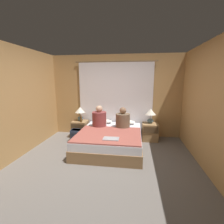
% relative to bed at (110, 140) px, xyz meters
% --- Properties ---
extents(ground_plane, '(16.00, 16.00, 0.00)m').
position_rel_bed_xyz_m(ground_plane, '(0.00, -0.99, -0.22)').
color(ground_plane, '#66605B').
extents(wall_back, '(4.08, 0.06, 2.50)m').
position_rel_bed_xyz_m(wall_back, '(0.00, 1.08, 1.03)').
color(wall_back, tan).
rests_on(wall_back, ground_plane).
extents(wall_left, '(0.06, 4.18, 2.50)m').
position_rel_bed_xyz_m(wall_left, '(-2.01, -0.99, 1.03)').
color(wall_left, tan).
rests_on(wall_left, ground_plane).
extents(wall_right, '(0.06, 4.18, 2.50)m').
position_rel_bed_xyz_m(wall_right, '(2.01, -0.99, 1.03)').
color(wall_right, tan).
rests_on(wall_right, ground_plane).
extents(curtain_panel, '(2.47, 0.03, 2.30)m').
position_rel_bed_xyz_m(curtain_panel, '(0.00, 1.01, 0.92)').
color(curtain_panel, white).
rests_on(curtain_panel, ground_plane).
extents(bed, '(1.59, 1.92, 0.45)m').
position_rel_bed_xyz_m(bed, '(0.00, 0.00, 0.00)').
color(bed, olive).
rests_on(bed, ground_plane).
extents(nightstand_left, '(0.45, 0.44, 0.50)m').
position_rel_bed_xyz_m(nightstand_left, '(-1.07, 0.71, 0.03)').
color(nightstand_left, '#937047').
rests_on(nightstand_left, ground_plane).
extents(nightstand_right, '(0.45, 0.44, 0.50)m').
position_rel_bed_xyz_m(nightstand_right, '(1.07, 0.71, 0.03)').
color(nightstand_right, '#937047').
rests_on(nightstand_right, ground_plane).
extents(lamp_left, '(0.30, 0.30, 0.43)m').
position_rel_bed_xyz_m(lamp_left, '(-1.07, 0.76, 0.56)').
color(lamp_left, slate).
rests_on(lamp_left, nightstand_left).
extents(lamp_right, '(0.30, 0.30, 0.43)m').
position_rel_bed_xyz_m(lamp_right, '(1.07, 0.76, 0.56)').
color(lamp_right, slate).
rests_on(lamp_right, nightstand_right).
extents(pillow_left, '(0.56, 0.32, 0.12)m').
position_rel_bed_xyz_m(pillow_left, '(-0.35, 0.76, 0.29)').
color(pillow_left, silver).
rests_on(pillow_left, bed).
extents(pillow_right, '(0.56, 0.32, 0.12)m').
position_rel_bed_xyz_m(pillow_right, '(0.35, 0.76, 0.29)').
color(pillow_right, silver).
rests_on(pillow_right, bed).
extents(blanket_on_bed, '(1.53, 1.26, 0.03)m').
position_rel_bed_xyz_m(blanket_on_bed, '(0.00, -0.30, 0.24)').
color(blanket_on_bed, '#994C42').
rests_on(blanket_on_bed, bed).
extents(person_left_in_bed, '(0.40, 0.40, 0.60)m').
position_rel_bed_xyz_m(person_left_in_bed, '(-0.37, 0.37, 0.46)').
color(person_left_in_bed, brown).
rests_on(person_left_in_bed, bed).
extents(person_right_in_bed, '(0.39, 0.39, 0.57)m').
position_rel_bed_xyz_m(person_right_in_bed, '(0.29, 0.37, 0.45)').
color(person_right_in_bed, brown).
rests_on(person_right_in_bed, bed).
extents(beer_bottle_on_left_stand, '(0.06, 0.06, 0.23)m').
position_rel_bed_xyz_m(beer_bottle_on_left_stand, '(-0.98, 0.59, 0.37)').
color(beer_bottle_on_left_stand, '#513819').
rests_on(beer_bottle_on_left_stand, nightstand_left).
extents(laptop_on_bed, '(0.35, 0.22, 0.02)m').
position_rel_bed_xyz_m(laptop_on_bed, '(0.11, -0.63, 0.27)').
color(laptop_on_bed, '#9EA0A5').
rests_on(laptop_on_bed, blanket_on_bed).
extents(backpack_on_floor, '(0.32, 0.26, 0.35)m').
position_rel_bed_xyz_m(backpack_on_floor, '(-1.02, 0.29, -0.02)').
color(backpack_on_floor, '#333D56').
rests_on(backpack_on_floor, ground_plane).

